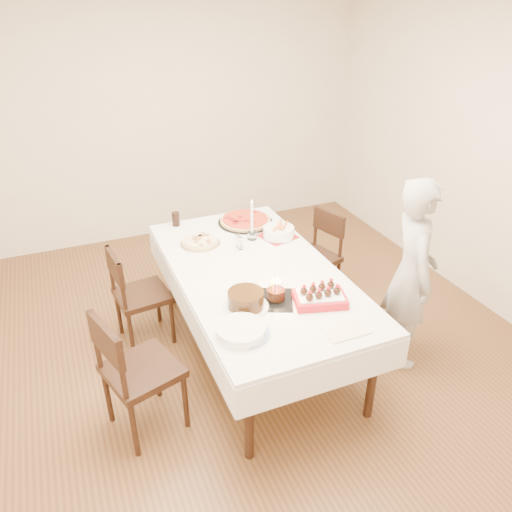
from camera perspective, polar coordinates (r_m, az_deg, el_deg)
name	(u,v)px	position (r m, az deg, el deg)	size (l,w,h in m)	color
floor	(252,354)	(4.09, -0.48, -11.15)	(5.00, 5.00, 0.00)	#52321C
wall_back	(163,117)	(5.67, -10.54, 15.39)	(4.50, 0.04, 2.70)	beige
wall_right	(503,158)	(4.67, 26.36, 10.01)	(0.04, 5.00, 2.70)	beige
dining_table	(256,312)	(3.90, 0.00, -6.40)	(1.14, 2.14, 0.75)	silver
chair_right_savory	(313,258)	(4.57, 6.55, -0.24)	(0.43, 0.43, 0.84)	black
chair_left_savory	(142,295)	(4.11, -12.87, -4.36)	(0.44, 0.44, 0.85)	black
chair_left_dessert	(142,370)	(3.33, -12.87, -12.63)	(0.47, 0.47, 0.93)	black
person	(411,274)	(3.83, 17.32, -2.01)	(0.54, 0.36, 1.49)	#B6B1AB
pizza_white	(200,242)	(4.08, -6.41, 1.60)	(0.33, 0.33, 0.04)	beige
pizza_pepperoni	(245,220)	(4.43, -1.23, 4.09)	(0.48, 0.48, 0.04)	red
red_placemat	(278,236)	(4.20, 2.51, 2.26)	(0.27, 0.27, 0.01)	#B21E1E
pasta_bowl	(279,232)	(4.16, 2.60, 2.78)	(0.26, 0.26, 0.08)	white
taper_candle	(252,220)	(4.07, -0.46, 4.18)	(0.08, 0.08, 0.36)	white
shaker_pair	(240,243)	(3.97, -1.82, 1.46)	(0.09, 0.09, 0.11)	white
cola_glass	(176,219)	(4.41, -9.15, 4.18)	(0.07, 0.07, 0.12)	black
layer_cake	(246,300)	(3.26, -1.18, -5.02)	(0.30, 0.30, 0.12)	#341E0D
cake_board	(271,300)	(3.37, 1.73, -5.05)	(0.29, 0.29, 0.01)	black
birthday_cake	(276,290)	(3.33, 2.29, -3.86)	(0.12, 0.12, 0.13)	#37170F
strawberry_box	(320,297)	(3.34, 7.31, -4.71)	(0.34, 0.23, 0.08)	red
box_lid	(345,331)	(3.14, 10.14, -8.39)	(0.27, 0.18, 0.02)	beige
plate_stack	(241,331)	(3.04, -1.74, -8.53)	(0.30, 0.30, 0.06)	white
china_plate	(245,334)	(3.06, -1.21, -8.87)	(0.30, 0.30, 0.01)	white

